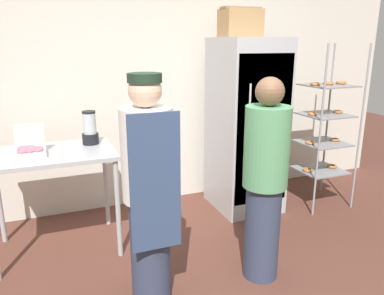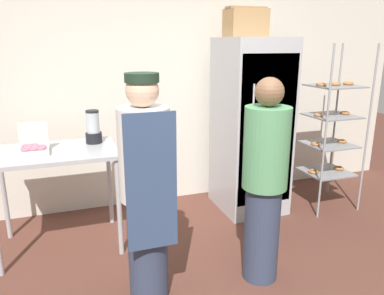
% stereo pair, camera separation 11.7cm
% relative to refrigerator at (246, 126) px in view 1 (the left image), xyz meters
% --- Properties ---
extents(back_wall, '(6.40, 0.12, 2.75)m').
position_rel_refrigerator_xyz_m(back_wall, '(-0.90, 0.59, 0.43)').
color(back_wall, silver).
rests_on(back_wall, ground_plane).
extents(refrigerator, '(0.68, 0.77, 1.89)m').
position_rel_refrigerator_xyz_m(refrigerator, '(0.00, 0.00, 0.00)').
color(refrigerator, '#ADAFB5').
rests_on(refrigerator, ground_plane).
extents(baking_rack, '(0.57, 0.54, 1.83)m').
position_rel_refrigerator_xyz_m(baking_rack, '(0.86, -0.26, -0.04)').
color(baking_rack, '#93969B').
rests_on(baking_rack, ground_plane).
extents(prep_counter, '(1.06, 0.73, 0.93)m').
position_rel_refrigerator_xyz_m(prep_counter, '(-2.03, -0.22, -0.13)').
color(prep_counter, '#ADAFB5').
rests_on(prep_counter, ground_plane).
extents(donut_box, '(0.24, 0.21, 0.25)m').
position_rel_refrigerator_xyz_m(donut_box, '(-2.19, -0.27, 0.03)').
color(donut_box, silver).
rests_on(donut_box, prep_counter).
extents(blender_pitcher, '(0.15, 0.15, 0.31)m').
position_rel_refrigerator_xyz_m(blender_pitcher, '(-1.68, -0.07, 0.12)').
color(blender_pitcher, black).
rests_on(blender_pitcher, prep_counter).
extents(cardboard_storage_box, '(0.42, 0.28, 0.30)m').
position_rel_refrigerator_xyz_m(cardboard_storage_box, '(-0.05, 0.11, 1.09)').
color(cardboard_storage_box, '#A87F51').
rests_on(cardboard_storage_box, refrigerator).
extents(person_baker, '(0.35, 0.37, 1.65)m').
position_rel_refrigerator_xyz_m(person_baker, '(-1.44, -1.22, -0.08)').
color(person_baker, '#333D56').
rests_on(person_baker, ground_plane).
extents(person_customer, '(0.34, 0.34, 1.60)m').
position_rel_refrigerator_xyz_m(person_customer, '(-0.54, -1.25, -0.13)').
color(person_customer, '#333D56').
rests_on(person_customer, ground_plane).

